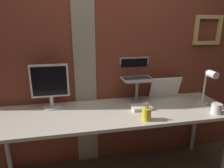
{
  "coord_description": "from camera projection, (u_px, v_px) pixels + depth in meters",
  "views": [
    {
      "loc": [
        -0.35,
        -1.79,
        1.59
      ],
      "look_at": [
        0.02,
        0.05,
        1.02
      ],
      "focal_mm": 31.53,
      "sensor_mm": 36.0,
      "label": 1
    }
  ],
  "objects": [
    {
      "name": "brick_wall_back",
      "position": [
        105.0,
        56.0,
        2.17
      ],
      "size": [
        3.37,
        0.16,
        2.53
      ],
      "color": "brown",
      "rests_on": "ground_plane"
    },
    {
      "name": "desk",
      "position": [
        114.0,
        117.0,
        1.96
      ],
      "size": [
        2.36,
        0.68,
        0.77
      ],
      "color": "beige",
      "rests_on": "ground_plane"
    },
    {
      "name": "monitor",
      "position": [
        50.0,
        83.0,
        1.95
      ],
      "size": [
        0.37,
        0.18,
        0.45
      ],
      "color": "silver",
      "rests_on": "desk"
    },
    {
      "name": "laptop_stand",
      "position": [
        137.0,
        87.0,
        2.15
      ],
      "size": [
        0.28,
        0.22,
        0.25
      ],
      "color": "gray",
      "rests_on": "desk"
    },
    {
      "name": "laptop",
      "position": [
        136.0,
        73.0,
        2.17
      ],
      "size": [
        0.34,
        0.26,
        0.22
      ],
      "color": "#ADB2B7",
      "rests_on": "laptop_stand"
    },
    {
      "name": "whiteboard_panel",
      "position": [
        165.0,
        87.0,
        2.27
      ],
      "size": [
        0.36,
        0.09,
        0.25
      ],
      "primitive_type": "cube",
      "rotation": [
        0.3,
        0.0,
        0.0
      ],
      "color": "white",
      "rests_on": "desk"
    },
    {
      "name": "desk_lamp",
      "position": [
        208.0,
        84.0,
        2.0
      ],
      "size": [
        0.12,
        0.2,
        0.38
      ],
      "color": "white",
      "rests_on": "desk"
    },
    {
      "name": "pen_cup",
      "position": [
        147.0,
        114.0,
        1.74
      ],
      "size": [
        0.08,
        0.08,
        0.18
      ],
      "color": "yellow",
      "rests_on": "desk"
    },
    {
      "name": "coffee_mug",
      "position": [
        217.0,
        108.0,
        1.88
      ],
      "size": [
        0.13,
        0.09,
        0.1
      ],
      "color": "silver",
      "rests_on": "desk"
    },
    {
      "name": "paper_clutter_stack",
      "position": [
        141.0,
        107.0,
        1.99
      ],
      "size": [
        0.21,
        0.15,
        0.03
      ],
      "primitive_type": "cube",
      "rotation": [
        0.0,
        0.0,
        0.06
      ],
      "color": "silver",
      "rests_on": "desk"
    }
  ]
}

